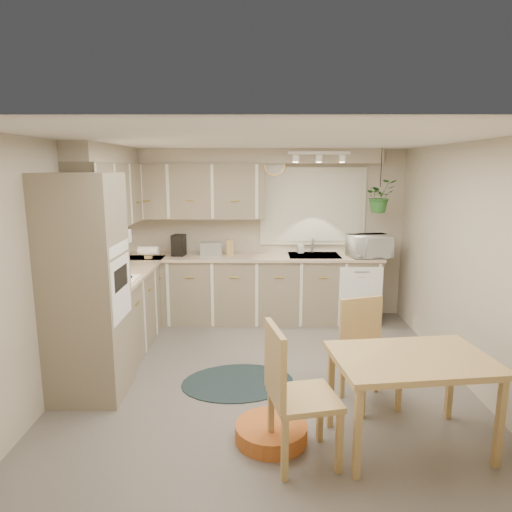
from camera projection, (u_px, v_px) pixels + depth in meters
The scene contains 35 objects.
floor at pixel (266, 376), 4.77m from camera, with size 4.20×4.20×0.00m, color #645D58.
ceiling at pixel (267, 140), 4.31m from camera, with size 4.20×4.20×0.00m, color white.
wall_back at pixel (264, 234), 6.60m from camera, with size 4.00×0.04×2.40m, color #B8AD98.
wall_front at pixel (275, 344), 2.48m from camera, with size 4.00×0.04×2.40m, color #B8AD98.
wall_left at pixel (66, 264), 4.54m from camera, with size 0.04×4.20×2.40m, color #B8AD98.
wall_right at pixel (467, 264), 4.53m from camera, with size 0.04×4.20×2.40m, color #B8AD98.
base_cab_left at pixel (125, 309), 5.54m from camera, with size 0.60×1.85×0.90m, color gray.
base_cab_back at pixel (250, 289), 6.45m from camera, with size 3.60×0.60×0.90m, color gray.
counter_left at pixel (124, 272), 5.45m from camera, with size 0.64×1.89×0.04m, color beige.
counter_back at pixel (250, 257), 6.35m from camera, with size 3.64×0.64×0.04m, color beige.
oven_stack at pixel (86, 288), 4.20m from camera, with size 0.65×0.65×2.10m, color gray.
wall_oven_face at pixel (121, 288), 4.20m from camera, with size 0.02×0.56×0.58m, color white.
upper_cab_left at pixel (111, 195), 5.40m from camera, with size 0.35×2.00×0.75m, color gray.
upper_cab_back at pixel (192, 191), 6.31m from camera, with size 2.00×0.35×0.75m, color gray.
soffit_left at pixel (107, 154), 5.31m from camera, with size 0.30×2.00×0.20m, color #B8AD98.
soffit_back at pixel (249, 156), 6.24m from camera, with size 3.60×0.30×0.20m, color #B8AD98.
cooktop at pixel (109, 281), 4.88m from camera, with size 0.52×0.58×0.02m, color white.
range_hood at pixel (105, 239), 4.80m from camera, with size 0.40×0.60×0.14m, color white.
window_blinds at pixel (313, 207), 6.49m from camera, with size 1.40×0.02×1.00m, color white.
window_frame at pixel (313, 206), 6.50m from camera, with size 1.50×0.02×1.10m, color silver.
sink at pixel (314, 258), 6.36m from camera, with size 0.70×0.48×0.10m, color #A1A4A8.
dishwasher_front at pixel (360, 297), 6.14m from camera, with size 0.58×0.01×0.83m, color white.
track_light_bar at pixel (319, 153), 5.84m from camera, with size 0.80×0.04×0.04m, color white.
wall_clock at pixel (275, 165), 6.38m from camera, with size 0.30×0.30×0.03m, color #E0AE4F.
dining_table at pixel (409, 401), 3.52m from camera, with size 1.17×0.78×0.74m, color tan.
chair_left at pixel (304, 394), 3.32m from camera, with size 0.49×0.49×1.05m, color tan.
chair_back at pixel (371, 355), 4.12m from camera, with size 0.45×0.45×0.96m, color tan.
braided_rug at pixel (238, 382), 4.62m from camera, with size 1.14×0.85×0.01m, color black.
pet_bed at pixel (271, 432), 3.64m from camera, with size 0.58×0.58×0.13m, color #C45D27.
microwave at pixel (369, 244), 6.22m from camera, with size 0.55×0.30×0.37m, color white.
soap_bottle at pixel (300, 251), 6.49m from camera, with size 0.08×0.18×0.08m, color white.
hanging_plant at pixel (380, 200), 6.10m from camera, with size 0.40×0.44×0.34m, color #2C6729.
coffee_maker at pixel (179, 245), 6.33m from camera, with size 0.16×0.20×0.29m, color black.
toaster at pixel (211, 249), 6.36m from camera, with size 0.30×0.17×0.18m, color #A1A4A8.
knife_block at pixel (230, 247), 6.38m from camera, with size 0.10×0.10×0.22m, color tan.
Camera 1 is at (-0.10, -4.44, 2.14)m, focal length 32.00 mm.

